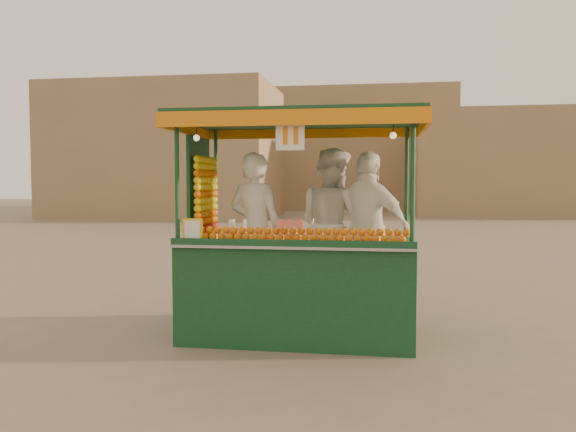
% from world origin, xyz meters
% --- Properties ---
extents(ground, '(90.00, 90.00, 0.00)m').
position_xyz_m(ground, '(0.00, 0.00, 0.00)').
color(ground, '#6F614F').
rests_on(ground, ground).
extents(building_left, '(10.00, 6.00, 6.00)m').
position_xyz_m(building_left, '(-9.00, 20.00, 3.00)').
color(building_left, '#977356').
rests_on(building_left, ground).
extents(building_right, '(9.00, 6.00, 5.00)m').
position_xyz_m(building_right, '(7.00, 24.00, 2.50)').
color(building_right, '#977356').
rests_on(building_right, ground).
extents(building_center, '(14.00, 7.00, 7.00)m').
position_xyz_m(building_center, '(-2.00, 30.00, 3.50)').
color(building_center, '#977356').
rests_on(building_center, ground).
extents(juice_cart, '(2.58, 1.67, 2.35)m').
position_xyz_m(juice_cart, '(-0.04, -0.01, 0.76)').
color(juice_cart, '#0E361D').
rests_on(juice_cart, ground).
extents(vendor_left, '(0.70, 0.55, 1.69)m').
position_xyz_m(vendor_left, '(-0.49, 0.19, 1.12)').
color(vendor_left, white).
rests_on(vendor_left, ground).
extents(vendor_middle, '(1.07, 1.06, 1.75)m').
position_xyz_m(vendor_middle, '(0.33, 0.52, 1.15)').
color(vendor_middle, white).
rests_on(vendor_middle, ground).
extents(vendor_right, '(1.07, 0.85, 1.70)m').
position_xyz_m(vendor_right, '(0.74, 0.31, 1.12)').
color(vendor_right, white).
rests_on(vendor_right, ground).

